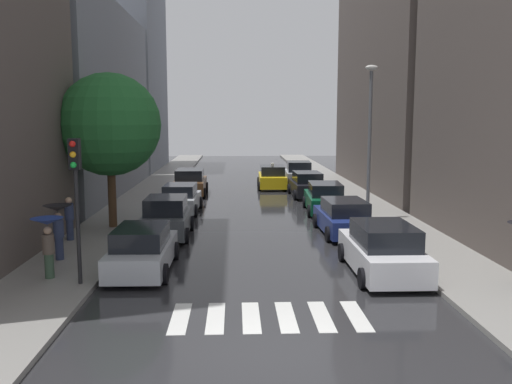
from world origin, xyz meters
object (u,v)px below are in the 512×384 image
Objects in this scene: parked_car_right_nearest at (383,250)px; parked_car_right_fourth at (307,185)px; parked_car_left_fourth at (190,183)px; parked_car_left_third at (181,199)px; pedestrian_near_tree at (48,235)px; street_tree_left at (110,125)px; pedestrian_by_kerb at (69,218)px; taxi_midroad at (272,178)px; parked_car_left_nearest at (142,250)px; parked_car_right_third at (325,198)px; pedestrian_far_side at (58,220)px; parked_car_left_second at (167,218)px; parked_car_right_fifth at (299,174)px; traffic_light_left_corner at (76,179)px; parked_car_right_second at (344,218)px; lamp_post_right at (370,132)px.

parked_car_right_nearest reaches higher than parked_car_right_fourth.
parked_car_right_nearest is (7.68, -18.47, -0.01)m from parked_car_left_fourth.
parked_car_left_third is 0.90× the size of parked_car_left_fourth.
street_tree_left reaches higher than pedestrian_near_tree.
pedestrian_near_tree is 1.08× the size of pedestrian_by_kerb.
parked_car_left_fourth reaches higher than parked_car_right_fourth.
pedestrian_by_kerb is at bearing 152.10° from taxi_midroad.
parked_car_right_third is at bearing -34.87° from parked_car_left_nearest.
pedestrian_far_side is at bearing 81.21° from parked_car_right_nearest.
pedestrian_far_side is (-10.67, -15.71, 0.78)m from parked_car_right_fourth.
parked_car_left_nearest is 5.28m from parked_car_left_second.
parked_car_left_second is at bearing -31.26° from street_tree_left.
parked_car_right_fifth is at bearing -23.90° from parked_car_left_second.
taxi_midroad is 23.97m from traffic_light_left_corner.
taxi_midroad reaches higher than parked_car_right_fifth.
parked_car_right_fourth is 2.55× the size of pedestrian_by_kerb.
parked_car_right_fifth is 0.60× the size of street_tree_left.
street_tree_left is at bearing 114.26° from parked_car_right_third.
parked_car_right_fifth reaches higher than parked_car_left_fourth.
parked_car_left_fourth is 7.57m from parked_car_right_fourth.
parked_car_right_third is at bearing -53.53° from parked_car_left_second.
parked_car_right_second is 17.04m from parked_car_right_fifth.
pedestrian_near_tree is (-2.81, -12.38, 0.78)m from parked_car_left_third.
street_tree_left reaches higher than parked_car_right_fourth.
parked_car_left_third is 10.43m from lamp_post_right.
parked_car_left_fourth reaches higher than parked_car_right_nearest.
street_tree_left is at bearing 35.96° from pedestrian_far_side.
lamp_post_right is (1.68, -14.37, 3.51)m from parked_car_right_fifth.
parked_car_right_fifth is at bearing -31.98° from parked_car_left_third.
street_tree_left is (-2.59, -11.03, 3.92)m from parked_car_left_fourth.
traffic_light_left_corner is at bearing -110.71° from pedestrian_far_side.
parked_car_right_fifth reaches higher than parked_car_right_fourth.
traffic_light_left_corner reaches higher than parked_car_left_fourth.
taxi_midroad is at bearing 106.31° from lamp_post_right.
parked_car_left_third is 2.22× the size of pedestrian_near_tree.
traffic_light_left_corner reaches higher than pedestrian_near_tree.
parked_car_right_second is at bearing 178.91° from parked_car_right_fourth.
parked_car_right_fifth is (7.62, 17.27, 0.02)m from parked_car_left_second.
parked_car_right_third is (7.81, 10.96, 0.03)m from parked_car_left_nearest.
parked_car_right_fourth is (-0.18, 17.39, -0.04)m from parked_car_right_nearest.
parked_car_right_third is 2.65× the size of pedestrian_by_kerb.
parked_car_left_third is (0.16, 11.26, -0.00)m from parked_car_left_nearest.
pedestrian_by_kerb is (-11.33, -1.34, 0.34)m from parked_car_right_second.
pedestrian_far_side reaches higher than parked_car_right_second.
pedestrian_by_kerb is 0.25× the size of street_tree_left.
parked_car_right_nearest is at bearing 178.95° from parked_car_right_second.
parked_car_left_fourth is 1.08× the size of traffic_light_left_corner.
parked_car_right_fourth is 20.86m from traffic_light_left_corner.
parked_car_right_fifth is at bearing -18.39° from parked_car_left_nearest.
parked_car_right_fifth is 14.88m from lamp_post_right.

